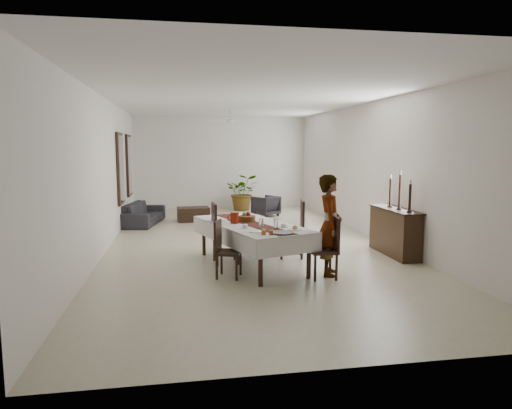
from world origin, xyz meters
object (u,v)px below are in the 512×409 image
red_pitcher (235,218)px  sofa (143,213)px  dining_table_top (251,225)px  woman (330,225)px  sideboard_body (395,232)px

red_pitcher → sofa: 5.36m
red_pitcher → dining_table_top: bearing=-12.3°
sofa → woman: bearing=-137.8°
sideboard_body → sofa: (-5.26, 4.63, -0.16)m
red_pitcher → sideboard_body: (3.27, 0.31, -0.43)m
dining_table_top → sofa: (-2.28, 5.01, -0.45)m
sideboard_body → red_pitcher: bearing=-174.5°
dining_table_top → red_pitcher: bearing=149.0°
sideboard_body → sofa: size_ratio=0.74×
dining_table_top → sofa: size_ratio=1.21×
woman → red_pitcher: bearing=76.7°
dining_table_top → woman: (1.21, -0.80, 0.11)m
sofa → red_pitcher: bearing=-146.9°
red_pitcher → sideboard_body: 3.32m
woman → dining_table_top: bearing=73.2°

